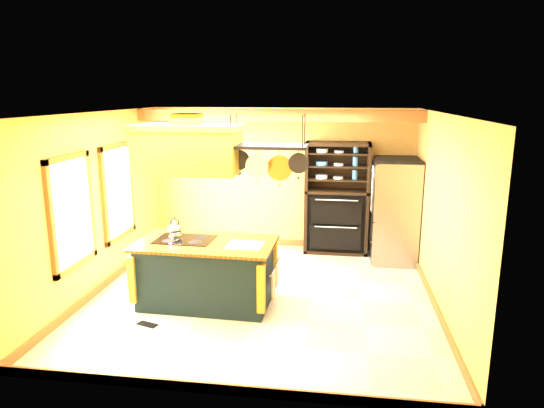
% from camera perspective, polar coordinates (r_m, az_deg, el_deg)
% --- Properties ---
extents(floor, '(5.00, 5.00, 0.00)m').
position_cam_1_polar(floor, '(7.41, -1.15, -10.67)').
color(floor, beige).
rests_on(floor, ground).
extents(ceiling, '(5.00, 5.00, 0.00)m').
position_cam_1_polar(ceiling, '(6.80, -1.26, 10.67)').
color(ceiling, white).
rests_on(ceiling, wall_back).
extents(wall_back, '(5.00, 0.02, 2.70)m').
position_cam_1_polar(wall_back, '(9.41, 1.21, 3.02)').
color(wall_back, '#E1A652').
rests_on(wall_back, floor).
extents(wall_front, '(5.00, 0.02, 2.70)m').
position_cam_1_polar(wall_front, '(4.64, -6.14, -7.57)').
color(wall_front, '#E1A652').
rests_on(wall_front, floor).
extents(wall_left, '(0.02, 5.00, 2.70)m').
position_cam_1_polar(wall_left, '(7.77, -19.72, 0.15)').
color(wall_left, '#E1A652').
rests_on(wall_left, floor).
extents(wall_right, '(0.02, 5.00, 2.70)m').
position_cam_1_polar(wall_right, '(7.04, 19.32, -1.09)').
color(wall_right, '#E1A652').
rests_on(wall_right, floor).
extents(ceiling_beam, '(5.00, 0.15, 0.20)m').
position_cam_1_polar(ceiling_beam, '(8.49, 0.60, 10.37)').
color(ceiling_beam, '#965D2E').
rests_on(ceiling_beam, ceiling).
extents(window_near, '(0.06, 1.06, 1.56)m').
position_cam_1_polar(window_near, '(7.07, -22.46, -0.89)').
color(window_near, '#965D2E').
rests_on(window_near, wall_left).
extents(window_far, '(0.06, 1.06, 1.56)m').
position_cam_1_polar(window_far, '(8.27, -17.64, 1.39)').
color(window_far, '#965D2E').
rests_on(window_far, wall_left).
extents(kitchen_island, '(1.98, 1.15, 1.11)m').
position_cam_1_polar(kitchen_island, '(7.05, -7.74, -7.95)').
color(kitchen_island, '#12282B').
rests_on(kitchen_island, floor).
extents(range_hood, '(1.45, 0.82, 0.80)m').
position_cam_1_polar(range_hood, '(6.69, -9.85, 6.58)').
color(range_hood, gold).
rests_on(range_hood, ceiling).
extents(pot_rack, '(1.09, 0.51, 0.90)m').
position_cam_1_polar(pot_rack, '(6.45, -0.39, 6.00)').
color(pot_rack, black).
rests_on(pot_rack, ceiling).
extents(refrigerator, '(0.79, 0.93, 1.82)m').
position_cam_1_polar(refrigerator, '(8.91, 14.18, -1.00)').
color(refrigerator, gray).
rests_on(refrigerator, floor).
extents(hutch, '(1.18, 0.54, 2.09)m').
position_cam_1_polar(hutch, '(9.23, 7.57, -0.61)').
color(hutch, black).
rests_on(hutch, floor).
extents(floor_register, '(0.30, 0.20, 0.01)m').
position_cam_1_polar(floor_register, '(6.75, -14.47, -13.55)').
color(floor_register, black).
rests_on(floor_register, floor).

